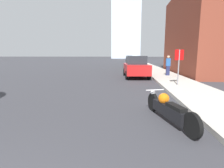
{
  "coord_description": "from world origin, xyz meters",
  "views": [
    {
      "loc": [
        1.92,
        -0.42,
        1.89
      ],
      "look_at": [
        1.36,
        6.13,
        0.79
      ],
      "focal_mm": 28.0,
      "sensor_mm": 36.0,
      "label": 1
    }
  ],
  "objects_px": {
    "parked_car_red": "(136,67)",
    "pedestrian": "(168,65)",
    "stop_sign": "(179,61)",
    "parked_car_silver": "(131,60)",
    "parked_car_yellow": "(133,62)",
    "parked_car_blue": "(129,59)",
    "motorcycle": "(168,109)"
  },
  "relations": [
    {
      "from": "motorcycle",
      "to": "parked_car_yellow",
      "type": "xyz_separation_m",
      "value": [
        -0.26,
        21.21,
        0.42
      ]
    },
    {
      "from": "parked_car_red",
      "to": "pedestrian",
      "type": "bearing_deg",
      "value": 5.33
    },
    {
      "from": "parked_car_yellow",
      "to": "parked_car_silver",
      "type": "bearing_deg",
      "value": 87.03
    },
    {
      "from": "parked_car_red",
      "to": "parked_car_blue",
      "type": "relative_size",
      "value": 0.95
    },
    {
      "from": "motorcycle",
      "to": "parked_car_blue",
      "type": "distance_m",
      "value": 45.49
    },
    {
      "from": "parked_car_yellow",
      "to": "motorcycle",
      "type": "bearing_deg",
      "value": -92.26
    },
    {
      "from": "parked_car_red",
      "to": "parked_car_silver",
      "type": "distance_m",
      "value": 23.64
    },
    {
      "from": "parked_car_yellow",
      "to": "pedestrian",
      "type": "bearing_deg",
      "value": -79.36
    },
    {
      "from": "stop_sign",
      "to": "pedestrian",
      "type": "bearing_deg",
      "value": 83.8
    },
    {
      "from": "parked_car_yellow",
      "to": "parked_car_blue",
      "type": "xyz_separation_m",
      "value": [
        -0.27,
        24.27,
        0.07
      ]
    },
    {
      "from": "motorcycle",
      "to": "stop_sign",
      "type": "distance_m",
      "value": 5.91
    },
    {
      "from": "parked_car_red",
      "to": "parked_car_silver",
      "type": "bearing_deg",
      "value": 84.94
    },
    {
      "from": "pedestrian",
      "to": "parked_car_blue",
      "type": "bearing_deg",
      "value": 94.69
    },
    {
      "from": "motorcycle",
      "to": "parked_car_yellow",
      "type": "distance_m",
      "value": 21.22
    },
    {
      "from": "motorcycle",
      "to": "parked_car_red",
      "type": "height_order",
      "value": "parked_car_red"
    },
    {
      "from": "parked_car_red",
      "to": "pedestrian",
      "type": "relative_size",
      "value": 2.59
    },
    {
      "from": "parked_car_red",
      "to": "stop_sign",
      "type": "relative_size",
      "value": 2.14
    },
    {
      "from": "parked_car_silver",
      "to": "parked_car_blue",
      "type": "xyz_separation_m",
      "value": [
        -0.28,
        11.85,
        0.03
      ]
    },
    {
      "from": "motorcycle",
      "to": "pedestrian",
      "type": "xyz_separation_m",
      "value": [
        2.34,
        10.48,
        0.64
      ]
    },
    {
      "from": "parked_car_red",
      "to": "pedestrian",
      "type": "height_order",
      "value": "pedestrian"
    },
    {
      "from": "stop_sign",
      "to": "motorcycle",
      "type": "bearing_deg",
      "value": -108.09
    },
    {
      "from": "motorcycle",
      "to": "parked_car_yellow",
      "type": "bearing_deg",
      "value": 73.87
    },
    {
      "from": "motorcycle",
      "to": "stop_sign",
      "type": "relative_size",
      "value": 1.26
    },
    {
      "from": "parked_car_silver",
      "to": "pedestrian",
      "type": "height_order",
      "value": "pedestrian"
    },
    {
      "from": "parked_car_yellow",
      "to": "parked_car_silver",
      "type": "distance_m",
      "value": 12.42
    },
    {
      "from": "parked_car_yellow",
      "to": "parked_car_blue",
      "type": "relative_size",
      "value": 0.88
    },
    {
      "from": "parked_car_silver",
      "to": "pedestrian",
      "type": "distance_m",
      "value": 23.3
    },
    {
      "from": "parked_car_yellow",
      "to": "parked_car_blue",
      "type": "distance_m",
      "value": 24.27
    },
    {
      "from": "parked_car_silver",
      "to": "stop_sign",
      "type": "relative_size",
      "value": 2.29
    },
    {
      "from": "parked_car_red",
      "to": "stop_sign",
      "type": "height_order",
      "value": "stop_sign"
    },
    {
      "from": "parked_car_red",
      "to": "parked_car_yellow",
      "type": "distance_m",
      "value": 11.22
    },
    {
      "from": "parked_car_red",
      "to": "parked_car_blue",
      "type": "xyz_separation_m",
      "value": [
        -0.1,
        35.49,
        -0.03
      ]
    }
  ]
}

